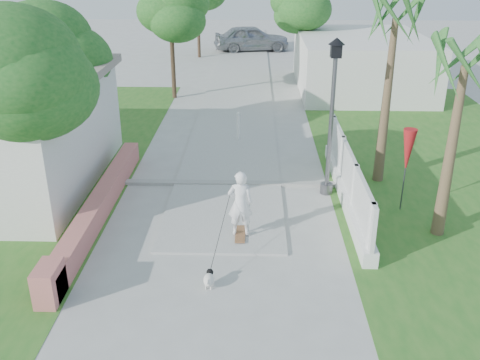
{
  "coord_description": "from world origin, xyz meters",
  "views": [
    {
      "loc": [
        0.78,
        -8.66,
        6.62
      ],
      "look_at": [
        0.44,
        3.87,
        1.1
      ],
      "focal_mm": 40.0,
      "sensor_mm": 36.0,
      "label": 1
    }
  ],
  "objects_px": {
    "street_lamp": "(332,113)",
    "dog": "(209,279)",
    "parked_car": "(252,38)",
    "patio_umbrella": "(408,152)",
    "bollard": "(238,125)",
    "skateboarder": "(228,220)"
  },
  "relations": [
    {
      "from": "street_lamp",
      "to": "dog",
      "type": "height_order",
      "value": "street_lamp"
    },
    {
      "from": "street_lamp",
      "to": "parked_car",
      "type": "relative_size",
      "value": 0.88
    },
    {
      "from": "bollard",
      "to": "dog",
      "type": "height_order",
      "value": "bollard"
    },
    {
      "from": "patio_umbrella",
      "to": "skateboarder",
      "type": "bearing_deg",
      "value": -154.14
    },
    {
      "from": "skateboarder",
      "to": "parked_car",
      "type": "distance_m",
      "value": 26.06
    },
    {
      "from": "street_lamp",
      "to": "patio_umbrella",
      "type": "relative_size",
      "value": 1.93
    },
    {
      "from": "patio_umbrella",
      "to": "dog",
      "type": "xyz_separation_m",
      "value": [
        -4.93,
        -3.73,
        -1.5
      ]
    },
    {
      "from": "patio_umbrella",
      "to": "skateboarder",
      "type": "relative_size",
      "value": 0.97
    },
    {
      "from": "street_lamp",
      "to": "bollard",
      "type": "relative_size",
      "value": 4.07
    },
    {
      "from": "dog",
      "to": "skateboarder",
      "type": "bearing_deg",
      "value": 80.81
    },
    {
      "from": "skateboarder",
      "to": "parked_car",
      "type": "relative_size",
      "value": 0.47
    },
    {
      "from": "street_lamp",
      "to": "patio_umbrella",
      "type": "xyz_separation_m",
      "value": [
        1.9,
        -1.0,
        -0.74
      ]
    },
    {
      "from": "bollard",
      "to": "skateboarder",
      "type": "height_order",
      "value": "skateboarder"
    },
    {
      "from": "bollard",
      "to": "dog",
      "type": "xyz_separation_m",
      "value": [
        -0.33,
        -9.23,
        -0.4
      ]
    },
    {
      "from": "patio_umbrella",
      "to": "skateboarder",
      "type": "height_order",
      "value": "patio_umbrella"
    },
    {
      "from": "bollard",
      "to": "dog",
      "type": "distance_m",
      "value": 9.24
    },
    {
      "from": "bollard",
      "to": "parked_car",
      "type": "height_order",
      "value": "parked_car"
    },
    {
      "from": "parked_car",
      "to": "skateboarder",
      "type": "bearing_deg",
      "value": 168.16
    },
    {
      "from": "dog",
      "to": "parked_car",
      "type": "bearing_deg",
      "value": 92.15
    },
    {
      "from": "bollard",
      "to": "patio_umbrella",
      "type": "bearing_deg",
      "value": -50.09
    },
    {
      "from": "bollard",
      "to": "skateboarder",
      "type": "bearing_deg",
      "value": -89.95
    },
    {
      "from": "parked_car",
      "to": "patio_umbrella",
      "type": "bearing_deg",
      "value": 179.03
    }
  ]
}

